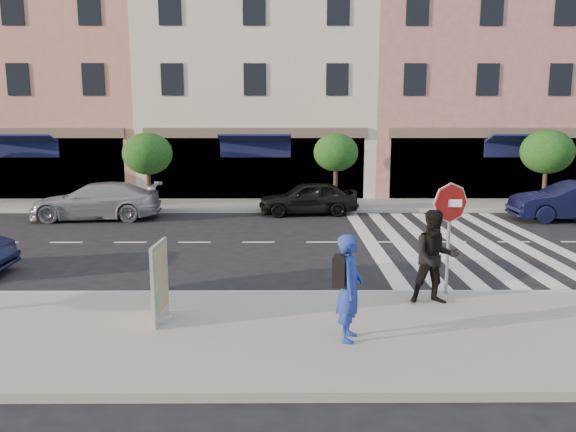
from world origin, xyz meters
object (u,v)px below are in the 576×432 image
object	(u,v)px
car_far_left	(96,201)
car_far_mid	(308,198)
walker	(435,257)
stop_sign	(450,213)
poster_board	(160,284)
car_far_right	(573,201)
photographer	(350,288)

from	to	relation	value
car_far_left	car_far_mid	xyz separation A→B (m)	(8.13, 1.04, -0.03)
walker	stop_sign	bearing A→B (deg)	52.63
stop_sign	poster_board	distance (m)	6.01
car_far_mid	car_far_right	xyz separation A→B (m)	(9.88, -1.50, 0.07)
photographer	poster_board	world-z (taller)	photographer
photographer	car_far_left	size ratio (longest dim) A/B	0.38
stop_sign	car_far_mid	distance (m)	11.12
poster_board	car_far_mid	bearing A→B (deg)	78.14
car_far_left	car_far_right	size ratio (longest dim) A/B	1.07
photographer	poster_board	xyz separation A→B (m)	(-3.36, 0.88, -0.19)
stop_sign	car_far_left	size ratio (longest dim) A/B	0.49
photographer	poster_board	distance (m)	3.48
car_far_right	photographer	bearing A→B (deg)	-37.62
photographer	poster_board	bearing A→B (deg)	87.84
poster_board	car_far_mid	distance (m)	12.75
stop_sign	car_far_right	bearing A→B (deg)	53.48
stop_sign	walker	xyz separation A→B (m)	(-0.44, -0.60, -0.79)
car_far_mid	stop_sign	bearing A→B (deg)	6.94
stop_sign	car_far_right	distance (m)	11.91
walker	poster_board	bearing A→B (deg)	-170.71
car_far_mid	car_far_right	bearing A→B (deg)	75.27
car_far_mid	car_far_right	distance (m)	10.00
walker	car_far_left	bearing A→B (deg)	133.44
stop_sign	car_far_right	xyz separation A→B (m)	(7.39, 9.27, -1.15)
stop_sign	photographer	bearing A→B (deg)	-131.70
car_far_left	car_far_mid	bearing A→B (deg)	93.68
car_far_right	poster_board	bearing A→B (deg)	-48.29
car_far_left	car_far_mid	size ratio (longest dim) A/B	1.23
poster_board	car_far_mid	world-z (taller)	poster_board
stop_sign	poster_board	xyz separation A→B (m)	(-5.71, -1.57, -1.02)
car_far_right	walker	bearing A→B (deg)	-36.32
poster_board	walker	bearing A→B (deg)	13.21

